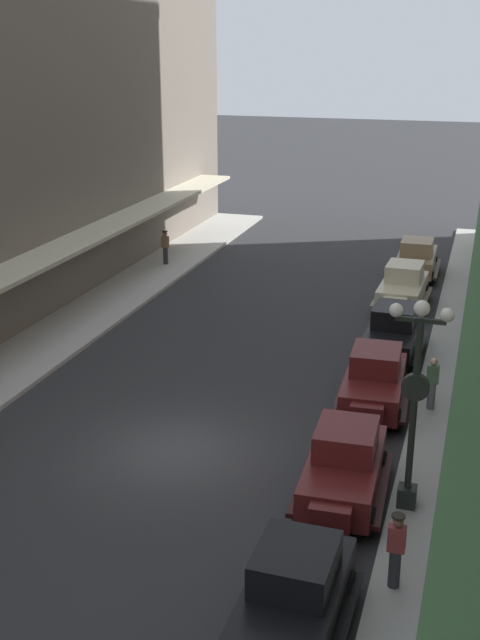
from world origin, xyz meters
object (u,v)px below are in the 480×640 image
Objects in this scene: parked_car_0 at (403,286)px; pedestrian_1 at (396,550)px; parked_car_2 at (393,332)px; pedestrian_2 at (165,247)px; pedestrian_4 at (432,383)px; parked_car_1 at (344,464)px; parked_car_4 at (292,597)px; parked_car_3 at (417,257)px; lamp_post_with_clock at (415,397)px; parked_car_5 at (374,379)px.

pedestrian_1 is (1.96, -18.77, 0.07)m from parked_car_0.
pedestrian_2 is at bearing 144.61° from parked_car_2.
pedestrian_4 is (1.99, -10.06, 0.05)m from parked_car_0.
parked_car_4 is at bearing -90.39° from parked_car_1.
parked_car_3 is 2.61× the size of pedestrian_4.
pedestrian_1 is (1.67, 1.92, 0.07)m from parked_car_4.
lamp_post_with_clock is 3.09× the size of pedestrian_2.
parked_car_2 is at bearing 89.95° from parked_car_4.
parked_car_4 is (-0.01, -14.85, 0.00)m from parked_car_2.
parked_car_0 is at bearing -91.03° from parked_car_3.
parked_car_5 is at bearing -175.87° from pedestrian_4.
parked_car_0 is 4.88m from parked_car_3.
pedestrian_4 is (1.71, 0.12, 0.05)m from parked_car_5.
pedestrian_1 is at bearing -63.16° from parked_car_1.
parked_car_3 reaches higher than pedestrian_4.
parked_car_3 reaches higher than pedestrian_1.
parked_car_5 reaches higher than pedestrian_1.
parked_car_2 is at bearing -88.84° from parked_car_3.
pedestrian_4 is at bearing 80.91° from parked_car_4.
parked_car_0 is at bearing 95.97° from pedestrian_1.
pedestrian_1 reaches higher than pedestrian_4.
parked_car_1 is 1.00× the size of parked_car_2.
parked_car_2 is 4.55m from pedestrian_4.
lamp_post_with_clock is at bearing -83.13° from parked_car_0.
pedestrian_1 is at bearing -57.24° from pedestrian_2.
parked_car_3 is 1.00× the size of parked_car_4.
lamp_post_with_clock reaches higher than parked_car_5.
parked_car_2 is 4.35m from parked_car_5.
parked_car_5 is at bearing -88.42° from parked_car_0.
lamp_post_with_clock reaches higher than parked_car_4.
parked_car_1 is 22.16m from pedestrian_2.
pedestrian_2 is at bearing 123.73° from parked_car_1.
lamp_post_with_clock reaches higher than parked_car_2.
parked_car_1 is 0.84× the size of lamp_post_with_clock.
parked_car_1 is at bearing -89.87° from parked_car_2.
parked_car_0 is at bearing 91.21° from parked_car_1.
parked_car_5 is (-0.01, 10.51, 0.00)m from parked_car_4.
parked_car_2 and parked_car_3 have the same top height.
parked_car_1 and parked_car_5 have the same top height.
parked_car_4 is 5.65m from lamp_post_with_clock.
pedestrian_4 is (0.11, 5.61, -2.00)m from lamp_post_with_clock.
pedestrian_1 is 1.00× the size of pedestrian_2.
lamp_post_with_clock is at bearing 72.39° from parked_car_4.
parked_car_4 reaches higher than pedestrian_2.
pedestrian_1 is (1.66, -12.94, 0.07)m from parked_car_2.
lamp_post_with_clock is 3.15× the size of pedestrian_4.
lamp_post_with_clock reaches higher than pedestrian_1.
pedestrian_2 is (-12.31, 18.43, 0.07)m from parked_car_1.
parked_car_1 is at bearing 175.38° from lamp_post_with_clock.
lamp_post_with_clock reaches higher than pedestrian_4.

